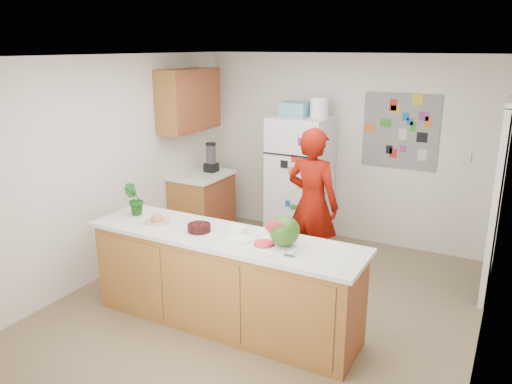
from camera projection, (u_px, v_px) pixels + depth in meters
The scene contains 26 objects.
floor at pixel (266, 306), 5.18m from camera, with size 4.00×4.50×0.02m, color brown.
wall_back at pixel (343, 149), 6.73m from camera, with size 4.00×0.02×2.50m, color beige.
wall_left at pixel (111, 167), 5.73m from camera, with size 0.02×4.50×2.50m, color beige.
wall_right at pixel (495, 223), 3.91m from camera, with size 0.02×4.50×2.50m, color beige.
ceiling at pixel (268, 55), 4.46m from camera, with size 4.00×4.50×0.02m, color white.
doorway at pixel (498, 202), 5.22m from camera, with size 0.03×0.85×2.04m, color black.
peninsula_base at pixel (224, 282), 4.72m from camera, with size 2.60×0.62×0.88m, color brown.
peninsula_top at pixel (223, 237), 4.59m from camera, with size 2.68×0.70×0.04m, color silver.
side_counter_base at pixel (203, 206), 6.96m from camera, with size 0.60×0.80×0.86m, color brown.
side_counter_top at pixel (202, 175), 6.83m from camera, with size 0.64×0.84×0.04m, color silver.
upper_cabinets at pixel (189, 100), 6.56m from camera, with size 0.35×1.00×0.80m, color brown.
refrigerator at pixel (300, 180), 6.73m from camera, with size 0.75×0.70×1.70m, color silver.
fridge_top_bin at pixel (295, 109), 6.51m from camera, with size 0.35×0.28×0.18m, color #5999B2.
photo_collage at pixel (400, 131), 6.29m from camera, with size 0.95×0.01×0.95m, color slate.
person at pixel (312, 204), 5.62m from camera, with size 0.64×0.42×1.74m, color #6E0D04.
blender_appliance at pixel (211, 158), 6.90m from camera, with size 0.13×0.13×0.38m, color black.
cutting_board at pixel (277, 245), 4.32m from camera, with size 0.41×0.31×0.01m, color white.
watermelon at pixel (284, 231), 4.27m from camera, with size 0.27×0.27×0.27m, color #255E18.
watermelon_slice at pixel (264, 243), 4.32m from camera, with size 0.17×0.17×0.02m, color red.
cherry_bowl at pixel (199, 228), 4.66m from camera, with size 0.22×0.22×0.07m, color black.
white_bowl at pixel (237, 230), 4.62m from camera, with size 0.18×0.18×0.06m, color white.
cobalt_bowl at pixel (198, 230), 4.64m from camera, with size 0.14×0.14×0.05m, color navy.
plate at pixel (157, 221), 4.91m from camera, with size 0.24×0.24×0.02m, color beige.
paper_towel at pixel (241, 239), 4.44m from camera, with size 0.18×0.16×0.02m, color silver.
keys at pixel (289, 256), 4.10m from camera, with size 0.10×0.04×0.01m, color gray.
potted_plant at pixel (134, 199), 5.07m from camera, with size 0.18×0.15×0.33m, color #0F410B.
Camera 1 is at (2.09, -4.13, 2.60)m, focal length 35.00 mm.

